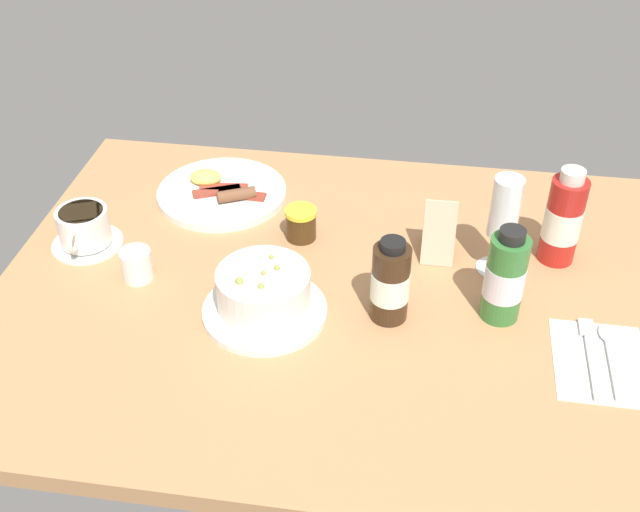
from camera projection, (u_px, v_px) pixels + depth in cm
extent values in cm
cube|color=#B27F51|center=(336.00, 295.00, 127.28)|extent=(110.00, 84.00, 3.00)
cylinder|color=white|center=(265.00, 311.00, 120.90)|extent=(19.29, 19.29, 1.20)
cylinder|color=white|center=(264.00, 291.00, 118.48)|extent=(14.26, 14.26, 6.83)
cylinder|color=beige|center=(263.00, 278.00, 116.90)|extent=(12.26, 12.26, 1.60)
sphere|color=#8F9748|center=(263.00, 273.00, 116.30)|extent=(0.81, 0.81, 0.81)
sphere|color=#8F9748|center=(261.00, 287.00, 113.81)|extent=(1.01, 1.01, 1.01)
sphere|color=#8F9748|center=(271.00, 257.00, 119.42)|extent=(0.83, 0.83, 0.83)
sphere|color=#8F9748|center=(277.00, 268.00, 117.30)|extent=(1.00, 1.00, 1.00)
sphere|color=#8F9748|center=(239.00, 281.00, 114.74)|extent=(1.27, 1.27, 1.27)
cube|color=white|center=(600.00, 362.00, 112.74)|extent=(13.39, 16.96, 0.30)
cube|color=silver|center=(593.00, 364.00, 111.86)|extent=(1.34, 14.01, 0.50)
cube|color=silver|center=(586.00, 327.00, 118.01)|extent=(2.24, 3.62, 0.40)
cube|color=silver|center=(613.00, 366.00, 111.52)|extent=(1.13, 13.01, 0.50)
ellipsoid|color=silver|center=(606.00, 333.00, 117.01)|extent=(2.40, 4.00, 0.60)
cylinder|color=white|center=(87.00, 242.00, 135.51)|extent=(12.17, 12.17, 0.90)
cylinder|color=white|center=(84.00, 226.00, 133.40)|extent=(8.76, 8.76, 6.07)
cylinder|color=#312414|center=(81.00, 214.00, 131.87)|extent=(7.44, 7.44, 1.00)
torus|color=white|center=(72.00, 243.00, 128.95)|extent=(1.00, 3.64, 3.60)
cylinder|color=white|center=(137.00, 265.00, 126.91)|extent=(5.05, 5.05, 5.29)
cone|color=white|center=(127.00, 249.00, 127.04)|extent=(2.95, 2.86, 2.38)
cylinder|color=white|center=(495.00, 267.00, 130.31)|extent=(6.40, 6.40, 0.40)
cylinder|color=white|center=(498.00, 250.00, 128.17)|extent=(0.80, 0.80, 6.70)
cylinder|color=white|center=(505.00, 207.00, 123.05)|extent=(4.73, 4.73, 10.26)
cylinder|color=beige|center=(504.00, 215.00, 123.98)|extent=(3.88, 3.88, 6.16)
cylinder|color=#402912|center=(301.00, 226.00, 136.05)|extent=(5.30, 5.30, 4.97)
cylinder|color=yellow|center=(301.00, 212.00, 134.31)|extent=(5.56, 5.56, 0.80)
cylinder|color=#382314|center=(390.00, 283.00, 117.21)|extent=(5.78, 5.78, 12.69)
cylinder|color=white|center=(390.00, 285.00, 117.36)|extent=(5.89, 5.89, 4.82)
cylinder|color=black|center=(393.00, 245.00, 112.94)|extent=(3.76, 3.76, 1.47)
cylinder|color=#337233|center=(505.00, 279.00, 116.88)|extent=(5.97, 5.97, 14.22)
cylinder|color=silver|center=(504.00, 280.00, 117.06)|extent=(6.09, 6.09, 5.40)
cylinder|color=black|center=(513.00, 235.00, 112.07)|extent=(3.88, 3.88, 1.73)
cylinder|color=#B21E19|center=(563.00, 221.00, 128.16)|extent=(6.02, 6.02, 15.19)
cylinder|color=white|center=(562.00, 222.00, 128.35)|extent=(6.14, 6.14, 5.77)
cylinder|color=silver|center=(573.00, 176.00, 122.98)|extent=(3.91, 3.91, 1.99)
cylinder|color=white|center=(222.00, 193.00, 147.70)|extent=(24.24, 24.24, 1.40)
cube|color=#943828|center=(242.00, 195.00, 145.34)|extent=(9.10, 2.80, 0.60)
cube|color=brown|center=(217.00, 191.00, 146.31)|extent=(9.20, 5.85, 0.60)
cube|color=#9D3828|center=(223.00, 188.00, 147.38)|extent=(9.22, 3.44, 0.60)
cylinder|color=brown|center=(236.00, 195.00, 143.73)|extent=(7.26, 5.01, 2.20)
ellipsoid|color=#F2D859|center=(206.00, 177.00, 149.02)|extent=(6.00, 4.80, 2.40)
cube|color=tan|center=(440.00, 220.00, 132.75)|extent=(5.39, 4.41, 10.34)
cube|color=tan|center=(439.00, 234.00, 129.56)|extent=(5.39, 4.41, 10.34)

